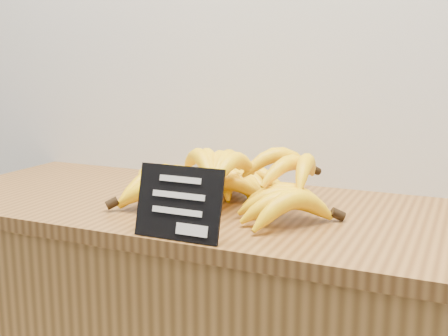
# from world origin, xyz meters

# --- Properties ---
(counter_top) EXTENTS (1.40, 0.54, 0.03)m
(counter_top) POSITION_xyz_m (-0.03, 2.75, 0.92)
(counter_top) COLOR brown
(counter_top) RESTS_ON counter
(chalkboard_sign) EXTENTS (0.16, 0.04, 0.13)m
(chalkboard_sign) POSITION_xyz_m (-0.03, 2.51, 0.99)
(chalkboard_sign) COLOR black
(chalkboard_sign) RESTS_ON counter_top
(banana_pile) EXTENTS (0.51, 0.38, 0.12)m
(banana_pile) POSITION_xyz_m (-0.05, 2.74, 0.98)
(banana_pile) COLOR yellow
(banana_pile) RESTS_ON counter_top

